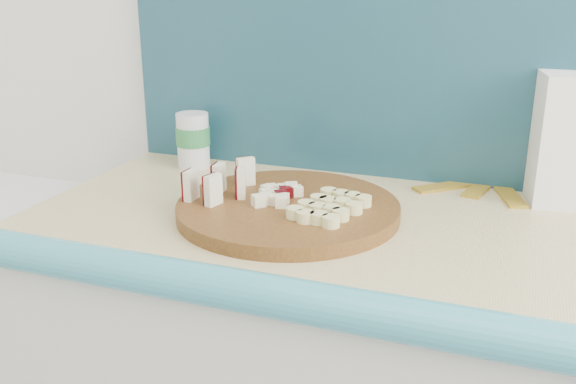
# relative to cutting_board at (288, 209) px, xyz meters

# --- Properties ---
(cutting_board) EXTENTS (0.47, 0.47, 0.02)m
(cutting_board) POSITION_rel_cutting_board_xyz_m (0.00, 0.00, 0.00)
(cutting_board) COLOR #47270F
(cutting_board) RESTS_ON kitchen_counter
(apple_wedges) EXTENTS (0.10, 0.16, 0.05)m
(apple_wedges) POSITION_rel_cutting_board_xyz_m (-0.13, -0.00, 0.04)
(apple_wedges) COLOR #EFE4BF
(apple_wedges) RESTS_ON cutting_board
(apple_chunks) EXTENTS (0.07, 0.07, 0.02)m
(apple_chunks) POSITION_rel_cutting_board_xyz_m (-0.02, 0.01, 0.02)
(apple_chunks) COLOR #FEF9CB
(apple_chunks) RESTS_ON cutting_board
(banana_slices) EXTENTS (0.13, 0.16, 0.02)m
(banana_slices) POSITION_rel_cutting_board_xyz_m (0.08, -0.02, 0.02)
(banana_slices) COLOR #E7DD8D
(banana_slices) RESTS_ON cutting_board
(flour_bag) EXTENTS (0.16, 0.12, 0.24)m
(flour_bag) POSITION_rel_cutting_board_xyz_m (0.47, 0.24, 0.11)
(flour_bag) COLOR white
(flour_bag) RESTS_ON kitchen_counter
(canister) EXTENTS (0.07, 0.07, 0.12)m
(canister) POSITION_rel_cutting_board_xyz_m (-0.30, 0.22, 0.05)
(canister) COLOR silver
(canister) RESTS_ON kitchen_counter
(banana_peel) EXTENTS (0.22, 0.19, 0.01)m
(banana_peel) POSITION_rel_cutting_board_xyz_m (0.31, 0.27, -0.01)
(banana_peel) COLOR gold
(banana_peel) RESTS_ON kitchen_counter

